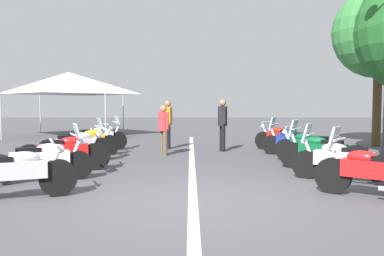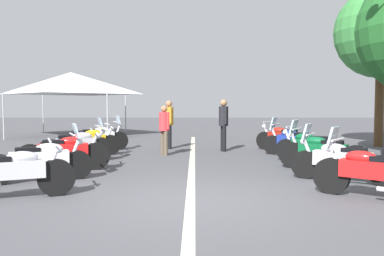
% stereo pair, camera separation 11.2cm
% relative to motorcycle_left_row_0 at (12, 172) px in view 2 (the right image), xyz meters
% --- Properties ---
extents(ground_plane, '(80.00, 80.00, 0.00)m').
position_rel_motorcycle_left_row_0_xyz_m(ground_plane, '(-0.14, -3.02, -0.46)').
color(ground_plane, '#4C4C51').
extents(lane_centre_stripe, '(16.61, 0.16, 0.01)m').
position_rel_motorcycle_left_row_0_xyz_m(lane_centre_stripe, '(4.26, -3.02, -0.46)').
color(lane_centre_stripe, beige).
rests_on(lane_centre_stripe, ground_plane).
extents(motorcycle_left_row_0, '(1.01, 1.99, 1.00)m').
position_rel_motorcycle_left_row_0_xyz_m(motorcycle_left_row_0, '(0.00, 0.00, 0.00)').
color(motorcycle_left_row_0, black).
rests_on(motorcycle_left_row_0, ground_plane).
extents(motorcycle_left_row_1, '(1.08, 2.00, 1.20)m').
position_rel_motorcycle_left_row_0_xyz_m(motorcycle_left_row_1, '(1.51, 0.09, 0.00)').
color(motorcycle_left_row_1, black).
rests_on(motorcycle_left_row_1, ground_plane).
extents(motorcycle_left_row_2, '(0.86, 2.14, 1.01)m').
position_rel_motorcycle_left_row_0_xyz_m(motorcycle_left_row_2, '(2.84, 0.05, 0.01)').
color(motorcycle_left_row_2, black).
rests_on(motorcycle_left_row_2, ground_plane).
extents(motorcycle_left_row_3, '(1.01, 1.94, 1.22)m').
position_rel_motorcycle_left_row_0_xyz_m(motorcycle_left_row_3, '(4.36, 0.19, 0.01)').
color(motorcycle_left_row_3, black).
rests_on(motorcycle_left_row_3, ground_plane).
extents(motorcycle_left_row_4, '(1.04, 1.93, 1.00)m').
position_rel_motorcycle_left_row_0_xyz_m(motorcycle_left_row_4, '(5.61, 0.22, -0.00)').
color(motorcycle_left_row_4, black).
rests_on(motorcycle_left_row_4, ground_plane).
extents(motorcycle_left_row_5, '(1.10, 2.04, 1.21)m').
position_rel_motorcycle_left_row_0_xyz_m(motorcycle_left_row_5, '(6.96, 0.25, 0.01)').
color(motorcycle_left_row_5, black).
rests_on(motorcycle_left_row_5, ground_plane).
extents(motorcycle_right_row_0, '(1.33, 1.67, 1.21)m').
position_rel_motorcycle_left_row_0_xyz_m(motorcycle_right_row_0, '(0.07, -6.06, 0.01)').
color(motorcycle_right_row_0, black).
rests_on(motorcycle_right_row_0, ground_plane).
extents(motorcycle_right_row_1, '(1.23, 1.90, 1.19)m').
position_rel_motorcycle_left_row_0_xyz_m(motorcycle_right_row_1, '(1.55, -6.11, -0.00)').
color(motorcycle_right_row_1, black).
rests_on(motorcycle_right_row_1, ground_plane).
extents(motorcycle_right_row_2, '(1.29, 1.88, 1.22)m').
position_rel_motorcycle_left_row_0_xyz_m(motorcycle_right_row_2, '(2.93, -6.15, 0.01)').
color(motorcycle_right_row_2, black).
rests_on(motorcycle_right_row_2, ground_plane).
extents(motorcycle_right_row_3, '(1.21, 1.76, 0.99)m').
position_rel_motorcycle_left_row_0_xyz_m(motorcycle_right_row_3, '(4.31, -6.28, -0.01)').
color(motorcycle_right_row_3, black).
rests_on(motorcycle_right_row_3, ground_plane).
extents(motorcycle_right_row_4, '(1.18, 1.83, 1.20)m').
position_rel_motorcycle_left_row_0_xyz_m(motorcycle_right_row_4, '(5.70, -6.18, -0.00)').
color(motorcycle_right_row_4, black).
rests_on(motorcycle_right_row_4, ground_plane).
extents(motorcycle_right_row_5, '(1.35, 1.70, 1.00)m').
position_rel_motorcycle_left_row_0_xyz_m(motorcycle_right_row_5, '(7.00, -6.12, -0.01)').
color(motorcycle_right_row_5, black).
rests_on(motorcycle_right_row_5, ground_plane).
extents(bystander_1, '(0.51, 0.32, 1.74)m').
position_rel_motorcycle_left_row_0_xyz_m(bystander_1, '(7.61, -2.16, 0.56)').
color(bystander_1, black).
rests_on(bystander_1, ground_plane).
extents(bystander_3, '(0.52, 0.32, 1.77)m').
position_rel_motorcycle_left_row_0_xyz_m(bystander_3, '(6.84, -4.06, 0.58)').
color(bystander_3, black).
rests_on(bystander_3, ground_plane).
extents(bystander_4, '(0.44, 0.35, 1.56)m').
position_rel_motorcycle_left_row_0_xyz_m(bystander_4, '(5.77, -2.13, 0.45)').
color(bystander_4, brown).
rests_on(bystander_4, ground_plane).
extents(roadside_tree_1, '(3.42, 3.42, 6.01)m').
position_rel_motorcycle_left_row_0_xyz_m(roadside_tree_1, '(8.43, -10.06, 3.82)').
color(roadside_tree_1, brown).
rests_on(roadside_tree_1, ground_plane).
extents(event_tent, '(5.19, 5.19, 3.20)m').
position_rel_motorcycle_left_row_0_xyz_m(event_tent, '(13.43, 3.15, 2.19)').
color(event_tent, white).
rests_on(event_tent, ground_plane).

